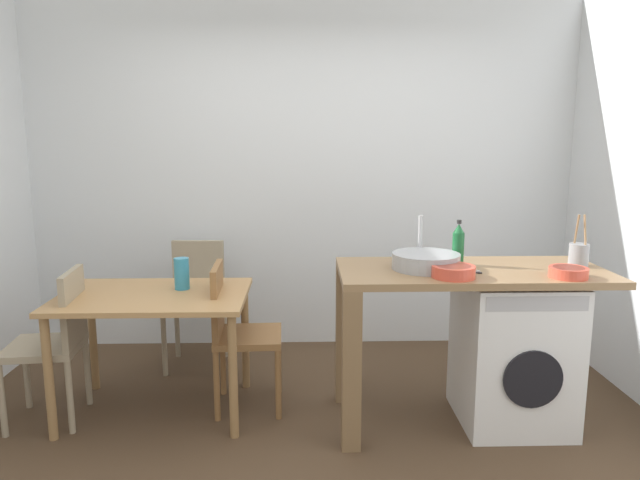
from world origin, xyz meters
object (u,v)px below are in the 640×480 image
object	(u,v)px
utensil_crock	(579,254)
vase	(182,274)
bottle_tall_green	(458,245)
dining_table	(154,309)
mixing_bowl	(453,271)
chair_person_seat	(57,337)
chair_spare_by_wall	(196,296)
washing_machine	(513,351)
chair_opposite	(236,328)
colander	(568,272)

from	to	relation	value
utensil_crock	vase	world-z (taller)	utensil_crock
bottle_tall_green	utensil_crock	distance (m)	0.69
dining_table	mixing_bowl	size ratio (longest dim) A/B	4.77
mixing_bowl	chair_person_seat	bearing A→B (deg)	172.79
dining_table	chair_spare_by_wall	world-z (taller)	chair_spare_by_wall
washing_machine	chair_spare_by_wall	bearing A→B (deg)	154.56
vase	dining_table	bearing A→B (deg)	-146.31
chair_spare_by_wall	vase	distance (m)	0.75
chair_opposite	mixing_bowl	bearing A→B (deg)	68.53
utensil_crock	washing_machine	bearing A→B (deg)	-171.90
dining_table	chair_person_seat	distance (m)	0.57
chair_person_seat	bottle_tall_green	world-z (taller)	bottle_tall_green
colander	dining_table	bearing A→B (deg)	170.22
colander	vase	bearing A→B (deg)	166.98
dining_table	bottle_tall_green	bearing A→B (deg)	-2.53
chair_opposite	utensil_crock	xyz separation A→B (m)	(1.99, -0.17, 0.48)
dining_table	vase	world-z (taller)	vase
dining_table	colander	size ratio (longest dim) A/B	5.50
chair_opposite	bottle_tall_green	bearing A→B (deg)	82.31
dining_table	chair_person_seat	size ratio (longest dim) A/B	1.22
chair_spare_by_wall	vase	xyz separation A→B (m)	(0.05, -0.67, 0.33)
chair_spare_by_wall	colander	distance (m)	2.52
dining_table	colander	bearing A→B (deg)	-9.78
chair_spare_by_wall	washing_machine	bearing A→B (deg)	156.37
chair_person_seat	chair_spare_by_wall	size ratio (longest dim) A/B	1.00
washing_machine	mixing_bowl	size ratio (longest dim) A/B	3.73
chair_person_seat	chair_spare_by_wall	world-z (taller)	same
chair_opposite	bottle_tall_green	world-z (taller)	bottle_tall_green
colander	vase	xyz separation A→B (m)	(-2.14, 0.49, -0.11)
chair_spare_by_wall	washing_machine	xyz separation A→B (m)	(2.00, -0.95, -0.08)
bottle_tall_green	vase	bearing A→B (deg)	173.76
dining_table	chair_opposite	distance (m)	0.50
utensil_crock	vase	xyz separation A→B (m)	(-2.32, 0.22, -0.15)
chair_person_seat	utensil_crock	world-z (taller)	utensil_crock
mixing_bowl	vase	size ratio (longest dim) A/B	1.20
chair_spare_by_wall	chair_person_seat	bearing A→B (deg)	55.05
bottle_tall_green	mixing_bowl	distance (m)	0.32
chair_spare_by_wall	vase	bearing A→B (deg)	95.86
chair_person_seat	vase	size ratio (longest dim) A/B	4.68
mixing_bowl	utensil_crock	bearing A→B (deg)	17.61
chair_person_seat	bottle_tall_green	distance (m)	2.39
dining_table	chair_opposite	bearing A→B (deg)	5.66
dining_table	washing_machine	size ratio (longest dim) A/B	1.28
dining_table	bottle_tall_green	xyz separation A→B (m)	(1.78, -0.08, 0.40)
chair_person_seat	washing_machine	size ratio (longest dim) A/B	1.05
chair_spare_by_wall	colander	size ratio (longest dim) A/B	4.50
bottle_tall_green	utensil_crock	xyz separation A→B (m)	(0.69, -0.05, -0.05)
dining_table	utensil_crock	distance (m)	2.50
chair_person_seat	mixing_bowl	distance (m)	2.29
chair_spare_by_wall	vase	world-z (taller)	vase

